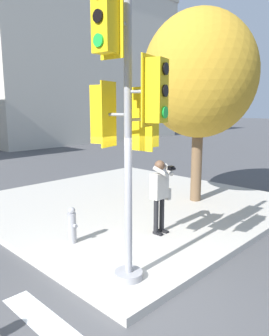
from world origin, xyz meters
TOP-DOWN VIEW (x-y plane):
  - ground_plane at (0.00, 0.00)m, footprint 160.00×160.00m
  - sidewalk_corner at (3.50, 3.50)m, footprint 8.00×8.00m
  - traffic_signal_pole at (0.27, 0.24)m, footprint 1.27×1.26m
  - person_photographer at (2.18, 1.17)m, footprint 0.58×0.54m
  - street_tree at (4.96, 2.08)m, footprint 3.26×3.26m
  - fire_hydrant at (0.48, 2.13)m, footprint 0.18×0.24m
  - building_right at (15.20, 21.75)m, footprint 18.09×8.59m

SIDE VIEW (x-z plane):
  - ground_plane at x=0.00m, z-range 0.00..0.00m
  - sidewalk_corner at x=3.50m, z-range 0.00..0.15m
  - fire_hydrant at x=0.48m, z-range 0.14..0.92m
  - person_photographer at x=2.18m, z-range 0.31..1.98m
  - traffic_signal_pole at x=0.27m, z-range 0.52..5.35m
  - street_tree at x=4.96m, z-range 1.09..6.60m
  - building_right at x=15.20m, z-range 0.01..13.68m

